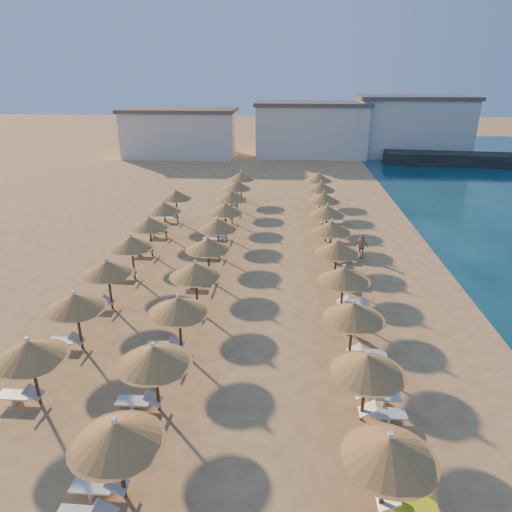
# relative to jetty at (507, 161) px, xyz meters

# --- Properties ---
(ground) EXTENTS (220.00, 220.00, 0.00)m
(ground) POSITION_rel_jetty_xyz_m (-27.66, -39.71, -0.75)
(ground) COLOR #E3A563
(ground) RESTS_ON ground
(jetty) EXTENTS (30.24, 6.68, 1.50)m
(jetty) POSITION_rel_jetty_xyz_m (0.00, 0.00, 0.00)
(jetty) COLOR black
(jetty) RESTS_ON ground
(hotel_blocks) EXTENTS (47.91, 11.38, 8.10)m
(hotel_blocks) POSITION_rel_jetty_xyz_m (-24.64, 6.51, 2.95)
(hotel_blocks) COLOR silver
(hotel_blocks) RESTS_ON ground
(parasol_row_east) EXTENTS (2.58, 38.21, 2.75)m
(parasol_row_east) POSITION_rel_jetty_xyz_m (-24.70, -36.51, 1.47)
(parasol_row_east) COLOR brown
(parasol_row_east) RESTS_ON ground
(parasol_row_west) EXTENTS (2.58, 38.21, 2.75)m
(parasol_row_west) POSITION_rel_jetty_xyz_m (-31.74, -36.51, 1.47)
(parasol_row_west) COLOR brown
(parasol_row_west) RESTS_ON ground
(parasol_row_inland) EXTENTS (2.58, 23.96, 2.75)m
(parasol_row_inland) POSITION_rel_jetty_xyz_m (-36.08, -36.51, 1.47)
(parasol_row_inland) COLOR brown
(parasol_row_inland) RESTS_ON ground
(loungers) EXTENTS (14.37, 37.07, 0.66)m
(loungers) POSITION_rel_jetty_xyz_m (-29.64, -36.56, -0.41)
(loungers) COLOR white
(loungers) RESTS_ON ground
(beachgoer_a) EXTENTS (0.57, 0.68, 1.61)m
(beachgoer_a) POSITION_rel_jetty_xyz_m (-24.53, -41.62, 0.05)
(beachgoer_a) COLOR tan
(beachgoer_a) RESTS_ON ground
(beachgoer_c) EXTENTS (0.97, 0.78, 1.54)m
(beachgoer_c) POSITION_rel_jetty_xyz_m (-22.66, -32.29, 0.02)
(beachgoer_c) COLOR tan
(beachgoer_c) RESTS_ON ground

